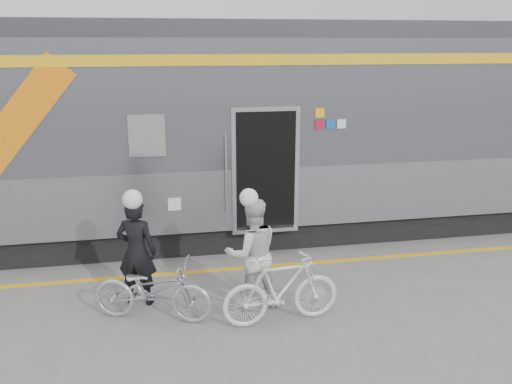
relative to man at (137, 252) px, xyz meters
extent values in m
plane|color=slate|center=(1.33, -1.21, -0.80)|extent=(90.00, 90.00, 0.00)
cube|color=black|center=(0.02, 2.99, -0.55)|extent=(24.00, 2.70, 0.50)
cube|color=#9EA0A5|center=(0.02, 2.99, 0.25)|extent=(24.00, 3.00, 1.10)
cube|color=#5B5D62|center=(0.02, 2.99, 1.90)|extent=(24.00, 3.00, 2.20)
cube|color=#38383A|center=(0.02, 2.99, 3.15)|extent=(24.00, 2.64, 0.30)
cube|color=yellow|center=(0.02, 1.48, 2.65)|extent=(24.00, 0.02, 0.18)
cube|color=orange|center=(-1.78, 1.48, 1.70)|extent=(1.96, 0.01, 2.19)
cube|color=black|center=(0.22, 1.48, 1.45)|extent=(0.55, 0.02, 0.65)
cube|color=black|center=(2.22, 1.69, 0.75)|extent=(1.05, 0.45, 2.10)
cube|color=silver|center=(2.22, 1.48, 0.75)|extent=(1.20, 0.02, 2.25)
cylinder|color=silver|center=(1.52, 1.46, 0.75)|extent=(0.04, 0.04, 1.40)
cube|color=silver|center=(2.22, 1.44, -0.28)|extent=(1.05, 0.25, 0.06)
cube|color=yellow|center=(3.17, 1.47, 1.75)|extent=(0.16, 0.01, 0.16)
cube|color=#AB132E|center=(3.17, 1.47, 1.55)|extent=(0.16, 0.01, 0.16)
cube|color=#1953A6|center=(3.37, 1.47, 1.55)|extent=(0.16, 0.01, 0.16)
cube|color=silver|center=(3.57, 1.47, 1.55)|extent=(0.16, 0.01, 0.16)
cube|color=silver|center=(0.62, 1.47, 0.25)|extent=(0.22, 0.01, 0.22)
cube|color=yellow|center=(1.33, 0.94, -0.80)|extent=(24.00, 0.12, 0.01)
imported|color=black|center=(0.00, 0.00, 0.00)|extent=(0.68, 0.56, 1.61)
imported|color=#B9BBC1|center=(0.20, -0.55, -0.36)|extent=(1.78, 1.12, 0.88)
imported|color=silver|center=(1.62, -0.42, 0.01)|extent=(0.85, 0.69, 1.64)
imported|color=silver|center=(1.92, -0.97, -0.31)|extent=(1.68, 0.61, 0.99)
sphere|color=white|center=(0.00, 0.00, 0.94)|extent=(0.28, 0.28, 0.28)
sphere|color=white|center=(1.62, -0.42, 0.96)|extent=(0.26, 0.26, 0.26)
camera|label=1|loc=(0.31, -7.51, 2.94)|focal=38.00mm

